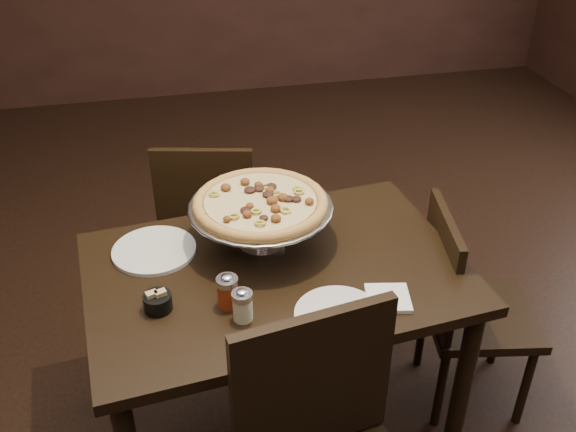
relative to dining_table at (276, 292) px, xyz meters
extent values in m
cube|color=black|center=(0.00, 0.00, 0.08)|extent=(1.25, 0.90, 0.04)
cylinder|color=black|center=(0.56, -0.28, -0.29)|extent=(0.06, 0.06, 0.70)
cylinder|color=black|center=(-0.56, 0.28, -0.29)|extent=(0.06, 0.06, 0.70)
cylinder|color=black|center=(0.50, 0.38, -0.29)|extent=(0.06, 0.06, 0.70)
cylinder|color=silver|center=(-0.02, 0.14, 0.10)|extent=(0.16, 0.16, 0.01)
cylinder|color=silver|center=(-0.02, 0.14, 0.17)|extent=(0.03, 0.03, 0.13)
cylinder|color=silver|center=(-0.02, 0.14, 0.24)|extent=(0.11, 0.11, 0.01)
cylinder|color=#ADACB2|center=(-0.02, 0.14, 0.24)|extent=(0.46, 0.46, 0.01)
torus|color=#ADACB2|center=(-0.02, 0.14, 0.24)|extent=(0.47, 0.47, 0.01)
cylinder|color=olive|center=(-0.02, 0.14, 0.25)|extent=(0.42, 0.42, 0.01)
torus|color=olive|center=(-0.02, 0.14, 0.26)|extent=(0.44, 0.44, 0.04)
cylinder|color=tan|center=(-0.02, 0.14, 0.26)|extent=(0.36, 0.36, 0.01)
cylinder|color=beige|center=(-0.14, -0.21, 0.13)|extent=(0.06, 0.06, 0.07)
cylinder|color=silver|center=(-0.14, -0.21, 0.18)|extent=(0.06, 0.06, 0.02)
ellipsoid|color=silver|center=(-0.14, -0.21, 0.20)|extent=(0.03, 0.03, 0.01)
cylinder|color=maroon|center=(-0.17, -0.15, 0.14)|extent=(0.06, 0.06, 0.08)
cylinder|color=silver|center=(-0.17, -0.15, 0.19)|extent=(0.06, 0.06, 0.02)
ellipsoid|color=silver|center=(-0.17, -0.15, 0.20)|extent=(0.03, 0.03, 0.01)
cylinder|color=black|center=(-0.37, -0.12, 0.12)|extent=(0.08, 0.08, 0.05)
cube|color=tan|center=(-0.39, -0.12, 0.13)|extent=(0.04, 0.03, 0.06)
cube|color=tan|center=(-0.36, -0.12, 0.13)|extent=(0.04, 0.03, 0.06)
cube|color=white|center=(0.29, -0.23, 0.10)|extent=(0.15, 0.15, 0.01)
cylinder|color=silver|center=(-0.37, 0.17, 0.10)|extent=(0.27, 0.27, 0.01)
cylinder|color=silver|center=(0.13, -0.27, 0.10)|extent=(0.25, 0.25, 0.01)
cone|color=silver|center=(0.11, 0.03, 0.25)|extent=(0.14, 0.14, 0.00)
cylinder|color=black|center=(0.11, 0.03, 0.25)|extent=(0.07, 0.10, 0.02)
cube|color=black|center=(-0.12, 0.82, -0.23)|extent=(0.48, 0.48, 0.04)
cube|color=black|center=(-0.16, 0.64, 0.01)|extent=(0.40, 0.12, 0.42)
cylinder|color=black|center=(0.07, 0.94, -0.44)|extent=(0.03, 0.03, 0.39)
cylinder|color=black|center=(-0.24, 1.01, -0.44)|extent=(0.03, 0.03, 0.39)
cylinder|color=black|center=(0.00, 0.62, -0.44)|extent=(0.03, 0.03, 0.39)
cylinder|color=black|center=(-0.32, 0.70, -0.44)|extent=(0.03, 0.03, 0.39)
cube|color=black|center=(0.00, -0.47, 0.07)|extent=(0.44, 0.10, 0.46)
cube|color=black|center=(0.76, 0.00, -0.25)|extent=(0.45, 0.45, 0.04)
cube|color=black|center=(0.59, 0.03, -0.02)|extent=(0.10, 0.38, 0.40)
cylinder|color=black|center=(0.88, -0.18, -0.45)|extent=(0.03, 0.03, 0.38)
cylinder|color=black|center=(0.94, 0.12, -0.45)|extent=(0.03, 0.03, 0.38)
cylinder|color=black|center=(0.58, -0.13, -0.45)|extent=(0.03, 0.03, 0.38)
cylinder|color=black|center=(0.63, 0.18, -0.45)|extent=(0.03, 0.03, 0.38)
camera|label=1|loc=(-0.32, -1.59, 1.32)|focal=40.00mm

